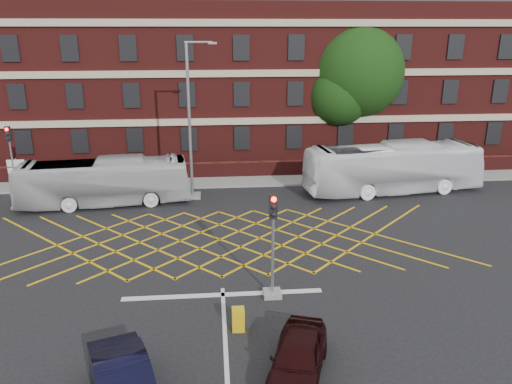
{
  "coord_description": "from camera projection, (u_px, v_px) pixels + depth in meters",
  "views": [
    {
      "loc": [
        -0.25,
        -21.2,
        10.17
      ],
      "look_at": [
        1.78,
        1.5,
        2.64
      ],
      "focal_mm": 35.0,
      "sensor_mm": 36.0,
      "label": 1
    }
  ],
  "objects": [
    {
      "name": "ground",
      "position": [
        221.0,
        257.0,
        23.26
      ],
      "size": [
        120.0,
        120.0,
        0.0
      ],
      "primitive_type": "plane",
      "color": "black",
      "rests_on": "ground"
    },
    {
      "name": "victorian_building",
      "position": [
        216.0,
        57.0,
        41.63
      ],
      "size": [
        51.0,
        12.17,
        20.4
      ],
      "color": "#511715",
      "rests_on": "ground"
    },
    {
      "name": "boundary_wall",
      "position": [
        217.0,
        170.0,
        35.38
      ],
      "size": [
        56.0,
        0.5,
        1.1
      ],
      "primitive_type": "cube",
      "color": "#451212",
      "rests_on": "ground"
    },
    {
      "name": "far_pavement",
      "position": [
        217.0,
        181.0,
        34.59
      ],
      "size": [
        60.0,
        3.0,
        0.12
      ],
      "primitive_type": "cube",
      "color": "slate",
      "rests_on": "ground"
    },
    {
      "name": "box_junction_hatching",
      "position": [
        220.0,
        239.0,
        25.15
      ],
      "size": [
        8.22,
        8.22,
        0.02
      ],
      "primitive_type": "cube",
      "rotation": [
        0.0,
        0.0,
        0.79
      ],
      "color": "#CC990C",
      "rests_on": "ground"
    },
    {
      "name": "stop_line",
      "position": [
        223.0,
        295.0,
        19.95
      ],
      "size": [
        8.0,
        0.3,
        0.02
      ],
      "primitive_type": "cube",
      "color": "silver",
      "rests_on": "ground"
    },
    {
      "name": "bus_left",
      "position": [
        104.0,
        182.0,
        29.76
      ],
      "size": [
        10.33,
        3.41,
        2.82
      ],
      "primitive_type": "imported",
      "rotation": [
        0.0,
        0.0,
        1.67
      ],
      "color": "#BBBBBF",
      "rests_on": "ground"
    },
    {
      "name": "bus_right",
      "position": [
        393.0,
        168.0,
        31.98
      ],
      "size": [
        11.77,
        4.13,
        3.21
      ],
      "primitive_type": "imported",
      "rotation": [
        0.0,
        0.0,
        1.7
      ],
      "color": "white",
      "rests_on": "ground"
    },
    {
      "name": "car_maroon",
      "position": [
        298.0,
        357.0,
        15.11
      ],
      "size": [
        2.7,
        4.18,
        1.32
      ],
      "primitive_type": "imported",
      "rotation": [
        0.0,
        0.0,
        -0.32
      ],
      "color": "black",
      "rests_on": "ground"
    },
    {
      "name": "deciduous_tree",
      "position": [
        355.0,
        79.0,
        38.68
      ],
      "size": [
        7.6,
        7.35,
        10.61
      ],
      "color": "black",
      "rests_on": "ground"
    },
    {
      "name": "traffic_light_near",
      "position": [
        273.0,
        256.0,
        19.33
      ],
      "size": [
        0.7,
        0.7,
        4.27
      ],
      "color": "slate",
      "rests_on": "ground"
    },
    {
      "name": "traffic_light_far",
      "position": [
        13.0,
        165.0,
        32.02
      ],
      "size": [
        0.7,
        0.7,
        4.27
      ],
      "color": "slate",
      "rests_on": "ground"
    },
    {
      "name": "street_lamp",
      "position": [
        192.0,
        146.0,
        30.41
      ],
      "size": [
        2.25,
        1.0,
        9.44
      ],
      "color": "slate",
      "rests_on": "ground"
    },
    {
      "name": "direction_signs",
      "position": [
        17.0,
        171.0,
        32.17
      ],
      "size": [
        1.1,
        0.16,
        2.2
      ],
      "color": "gray",
      "rests_on": "ground"
    },
    {
      "name": "utility_cabinet",
      "position": [
        238.0,
        319.0,
        17.53
      ],
      "size": [
        0.43,
        0.44,
        0.83
      ],
      "primitive_type": "cube",
      "color": "gold",
      "rests_on": "ground"
    }
  ]
}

